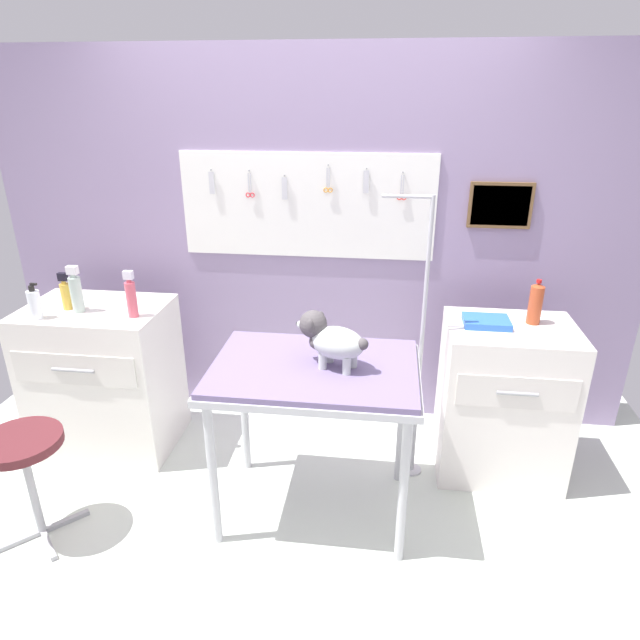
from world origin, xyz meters
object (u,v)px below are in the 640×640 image
object	(u,v)px
stool	(23,455)
soda_bottle	(536,303)
dog	(330,339)
counter_left	(105,377)
shampoo_bottle	(35,304)
grooming_arm	(419,356)
grooming_table	(314,381)
cabinet_right	(503,400)

from	to	relation	value
stool	soda_bottle	bearing A→B (deg)	20.40
dog	soda_bottle	xyz separation A→B (m)	(1.03, 0.55, 0.02)
counter_left	shampoo_bottle	distance (m)	0.61
dog	stool	bearing A→B (deg)	-165.68
soda_bottle	dog	bearing A→B (deg)	-152.07
grooming_arm	counter_left	size ratio (longest dim) A/B	1.76
grooming_arm	soda_bottle	xyz separation A→B (m)	(0.60, 0.18, 0.26)
grooming_arm	counter_left	distance (m)	1.87
counter_left	shampoo_bottle	xyz separation A→B (m)	(-0.21, -0.19, 0.53)
grooming_table	shampoo_bottle	xyz separation A→B (m)	(-1.55, 0.25, 0.22)
shampoo_bottle	soda_bottle	world-z (taller)	soda_bottle
grooming_table	grooming_arm	xyz separation A→B (m)	(0.51, 0.37, -0.02)
grooming_table	stool	size ratio (longest dim) A/B	1.76
cabinet_right	grooming_table	bearing A→B (deg)	-154.16
cabinet_right	soda_bottle	distance (m)	0.57
dog	stool	distance (m)	1.53
grooming_arm	cabinet_right	size ratio (longest dim) A/B	1.79
counter_left	soda_bottle	xyz separation A→B (m)	(2.44, 0.11, 0.55)
counter_left	shampoo_bottle	size ratio (longest dim) A/B	4.44
grooming_arm	dog	xyz separation A→B (m)	(-0.43, -0.37, 0.25)
grooming_arm	stool	world-z (taller)	grooming_arm
dog	cabinet_right	bearing A→B (deg)	27.62
shampoo_bottle	counter_left	bearing A→B (deg)	41.70
shampoo_bottle	soda_bottle	xyz separation A→B (m)	(2.66, 0.30, 0.02)
dog	cabinet_right	distance (m)	1.17
dog	counter_left	distance (m)	1.57
grooming_table	cabinet_right	xyz separation A→B (m)	(1.00, 0.48, -0.32)
stool	counter_left	bearing A→B (deg)	90.92
counter_left	shampoo_bottle	world-z (taller)	shampoo_bottle
counter_left	cabinet_right	size ratio (longest dim) A/B	1.01
cabinet_right	stool	distance (m)	2.47
grooming_arm	stool	bearing A→B (deg)	-158.39
cabinet_right	shampoo_bottle	world-z (taller)	shampoo_bottle
grooming_arm	soda_bottle	distance (m)	0.68
grooming_arm	dog	world-z (taller)	grooming_arm
grooming_arm	cabinet_right	world-z (taller)	grooming_arm
dog	shampoo_bottle	bearing A→B (deg)	171.23
stool	shampoo_bottle	size ratio (longest dim) A/B	2.79
dog	grooming_table	bearing A→B (deg)	-179.68
counter_left	grooming_arm	bearing A→B (deg)	-2.26
stool	shampoo_bottle	xyz separation A→B (m)	(-0.23, 0.61, 0.51)
stool	dog	bearing A→B (deg)	14.32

